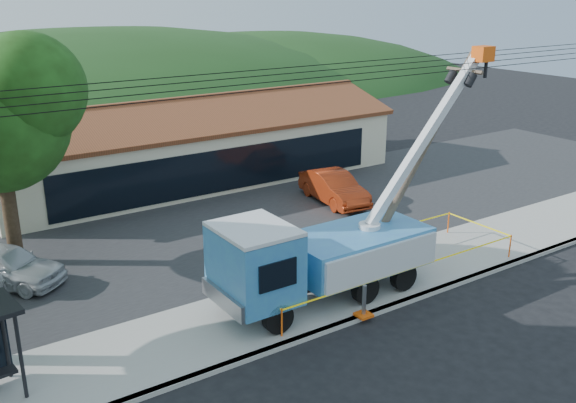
% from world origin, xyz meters
% --- Properties ---
extents(ground, '(120.00, 120.00, 0.00)m').
position_xyz_m(ground, '(0.00, 0.00, 0.00)').
color(ground, black).
rests_on(ground, ground).
extents(curb, '(60.00, 0.25, 0.15)m').
position_xyz_m(curb, '(0.00, 2.10, 0.07)').
color(curb, '#AAA59F').
rests_on(curb, ground).
extents(sidewalk, '(60.00, 4.00, 0.15)m').
position_xyz_m(sidewalk, '(0.00, 4.00, 0.07)').
color(sidewalk, '#AAA59F').
rests_on(sidewalk, ground).
extents(parking_lot, '(60.00, 12.00, 0.10)m').
position_xyz_m(parking_lot, '(0.00, 12.00, 0.05)').
color(parking_lot, '#28282B').
rests_on(parking_lot, ground).
extents(strip_mall, '(22.50, 8.53, 4.67)m').
position_xyz_m(strip_mall, '(4.00, 19.98, 1.88)').
color(strip_mall, beige).
rests_on(strip_mall, ground).
extents(hill_center, '(89.60, 64.00, 32.00)m').
position_xyz_m(hill_center, '(10.00, 55.00, 0.00)').
color(hill_center, '#1C3D16').
rests_on(hill_center, ground).
extents(hill_east, '(72.80, 52.00, 26.00)m').
position_xyz_m(hill_east, '(30.00, 55.00, 0.00)').
color(hill_east, '#1C3D16').
rests_on(hill_east, ground).
extents(utility_truck, '(11.25, 4.25, 8.16)m').
position_xyz_m(utility_truck, '(0.93, 3.88, 1.83)').
color(utility_truck, black).
rests_on(utility_truck, ground).
extents(leaning_pole, '(5.66, 1.65, 8.07)m').
position_xyz_m(leaning_pole, '(5.62, 4.09, 4.50)').
color(leaning_pole, brown).
rests_on(leaning_pole, ground).
extents(caution_tape, '(10.90, 3.28, 0.95)m').
position_xyz_m(caution_tape, '(3.89, 4.08, 0.86)').
color(caution_tape, '#FC570D').
rests_on(caution_tape, ground).
extents(car_silver, '(4.16, 4.51, 1.50)m').
position_xyz_m(car_silver, '(-7.74, 11.19, 0.00)').
color(car_silver, silver).
rests_on(car_silver, ground).
extents(car_red, '(2.25, 4.86, 1.54)m').
position_xyz_m(car_red, '(7.82, 11.88, 0.00)').
color(car_red, '#9E2C0F').
rests_on(car_red, ground).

